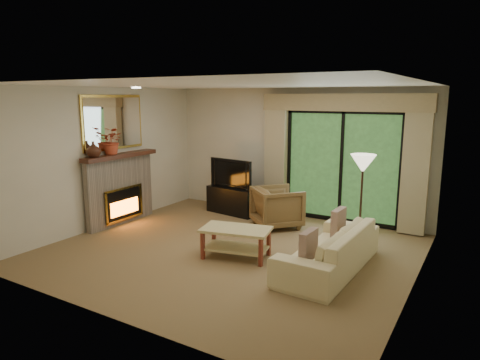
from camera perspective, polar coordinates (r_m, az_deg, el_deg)
The scene contains 22 objects.
floor at distance 6.97m, azimuth -1.28°, elevation -9.33°, with size 5.50×5.50×0.00m, color olive.
ceiling at distance 6.53m, azimuth -1.38°, elevation 12.58°, with size 5.50×5.50×0.00m, color white.
wall_back at distance 8.82m, azimuth 7.34°, elevation 3.63°, with size 5.00×5.00×0.00m, color beige.
wall_front at distance 4.74m, azimuth -17.60°, elevation -3.20°, with size 5.00×5.00×0.00m, color beige.
wall_left at distance 8.40m, azimuth -17.46°, elevation 2.84°, with size 5.00×5.00×0.00m, color beige.
wall_right at distance 5.69m, azimuth 22.86°, elevation -1.24°, with size 5.00×5.00×0.00m, color beige.
fireplace at distance 8.55m, azimuth -15.69°, elevation -1.11°, with size 0.24×1.70×1.37m, color slate, non-canonical shape.
mirror at distance 8.45m, azimuth -16.54°, elevation 7.37°, with size 0.07×1.45×1.02m, color gold, non-canonical shape.
sliding_door at distance 8.46m, azimuth 13.40°, elevation 1.74°, with size 2.26×0.10×2.16m, color black, non-canonical shape.
curtain_left at distance 8.83m, azimuth 4.83°, elevation 3.04°, with size 0.45×0.18×2.35m, color tan.
curtain_right at distance 8.04m, azimuth 22.39°, elevation 1.45°, with size 0.45×0.18×2.35m, color tan.
cornice at distance 8.27m, azimuth 13.59°, elevation 10.02°, with size 3.20×0.24×0.32m, color #9D885F.
media_console at distance 9.04m, azimuth -0.81°, elevation -2.68°, with size 1.12×0.50×0.56m, color black.
tv at distance 8.92m, azimuth -0.82°, elevation 0.95°, with size 1.05×0.14×0.60m, color black.
armchair at distance 8.09m, azimuth 4.98°, elevation -3.61°, with size 0.81×0.84×0.76m, color brown.
sofa at distance 6.27m, azimuth 11.78°, elevation -8.89°, with size 2.13×0.83×0.62m, color beige.
pillow_near at distance 5.68m, azimuth 9.12°, elevation -8.59°, with size 0.10×0.39×0.39m, color #4D2B22.
pillow_far at distance 6.78m, azimuth 12.99°, elevation -5.45°, with size 0.11×0.41×0.41m, color #4D2B22.
coffee_table at distance 6.60m, azimuth -0.52°, elevation -8.36°, with size 1.03×0.57×0.46m, color tan, non-canonical shape.
floor_lamp at distance 7.24m, azimuth 15.83°, elevation -2.67°, with size 0.41×0.41×1.52m, color #F9ECCA, non-canonical shape.
vase at distance 8.01m, azimuth -18.97°, elevation 3.89°, with size 0.27×0.27×0.28m, color #3E1E12.
branches at distance 8.29m, azimuth -16.71°, elevation 5.01°, with size 0.45×0.39×0.50m, color #BF4529.
Camera 1 is at (3.47, -5.53, 2.43)m, focal length 32.00 mm.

